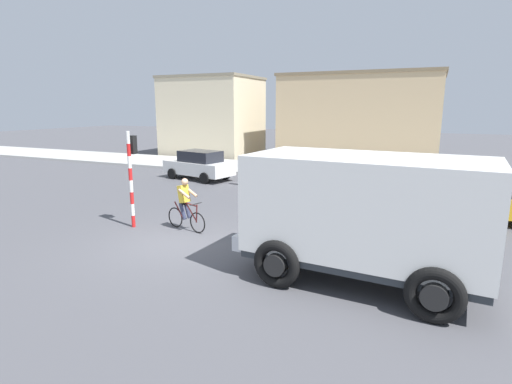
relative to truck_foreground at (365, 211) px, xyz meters
The scene contains 10 objects.
ground_plane 5.65m from the truck_foreground, behind, with size 120.00×120.00×0.00m, color #4C4C51.
sidewalk_far 15.80m from the truck_foreground, 110.01° to the left, with size 80.00×5.00×0.16m, color #ADADA8.
truck_foreground is the anchor object (origin of this frame).
cyclist 6.20m from the truck_foreground, 164.62° to the left, with size 1.69×0.58×1.72m.
traffic_light_pole 7.84m from the truck_foreground, behind, with size 0.24×0.43×3.20m.
car_red_near 7.35m from the truck_foreground, 65.61° to the left, with size 4.29×2.60×1.60m.
car_white_mid 14.55m from the truck_foreground, 136.84° to the left, with size 4.27×2.51×1.60m.
pedestrian_near_kerb 11.85m from the truck_foreground, 128.70° to the left, with size 0.34×0.22×1.62m.
building_corner_left 26.22m from the truck_foreground, 127.49° to the left, with size 7.21×6.18×6.42m.
building_mid_block 22.46m from the truck_foreground, 100.10° to the left, with size 11.22×7.10×6.34m.
Camera 1 is at (6.71, -9.35, 3.95)m, focal length 28.12 mm.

